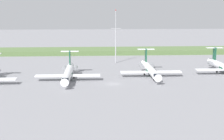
{
  "coord_description": "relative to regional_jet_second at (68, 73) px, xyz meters",
  "views": [
    {
      "loc": [
        -6.83,
        -108.26,
        25.54
      ],
      "look_at": [
        0.0,
        9.35,
        3.0
      ],
      "focal_mm": 52.8,
      "sensor_mm": 36.0,
      "label": 1
    }
  ],
  "objects": [
    {
      "name": "ground_plane",
      "position": [
        15.8,
        22.42,
        -2.54
      ],
      "size": [
        500.0,
        500.0,
        0.0
      ],
      "primitive_type": "plane",
      "color": "gray"
    },
    {
      "name": "grass_berm",
      "position": [
        15.8,
        68.32,
        -1.32
      ],
      "size": [
        320.0,
        20.0,
        2.44
      ],
      "primitive_type": "cube",
      "color": "#597542",
      "rests_on": "ground"
    },
    {
      "name": "regional_jet_second",
      "position": [
        0.0,
        0.0,
        0.0
      ],
      "size": [
        22.81,
        31.0,
        9.0
      ],
      "color": "white",
      "rests_on": "ground"
    },
    {
      "name": "regional_jet_third",
      "position": [
        30.37,
        4.91,
        0.0
      ],
      "size": [
        22.81,
        31.0,
        9.0
      ],
      "color": "white",
      "rests_on": "ground"
    },
    {
      "name": "regional_jet_fourth",
      "position": [
        59.93,
        7.96,
        0.0
      ],
      "size": [
        22.81,
        31.0,
        9.0
      ],
      "color": "white",
      "rests_on": "ground"
    },
    {
      "name": "antenna_mast",
      "position": [
        19.41,
        34.8,
        7.6
      ],
      "size": [
        4.4,
        0.5,
        24.47
      ],
      "color": "#B2B2B7",
      "rests_on": "ground"
    }
  ]
}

